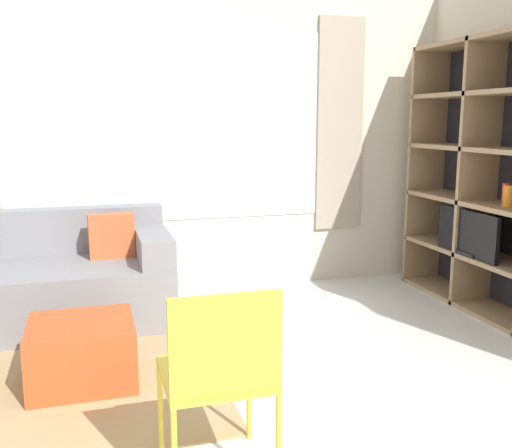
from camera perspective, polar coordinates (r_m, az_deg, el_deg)
wall_back at (r=4.92m, az=-8.80°, el=8.59°), size 6.25×0.11×2.70m
couch_main at (r=4.53m, az=-20.05°, el=-5.50°), size 1.79×0.95×0.81m
ottoman at (r=3.49m, az=-17.00°, el=-12.22°), size 0.59×0.54×0.37m
folding_chair at (r=2.37m, az=-3.66°, el=-14.19°), size 0.44×0.46×0.86m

